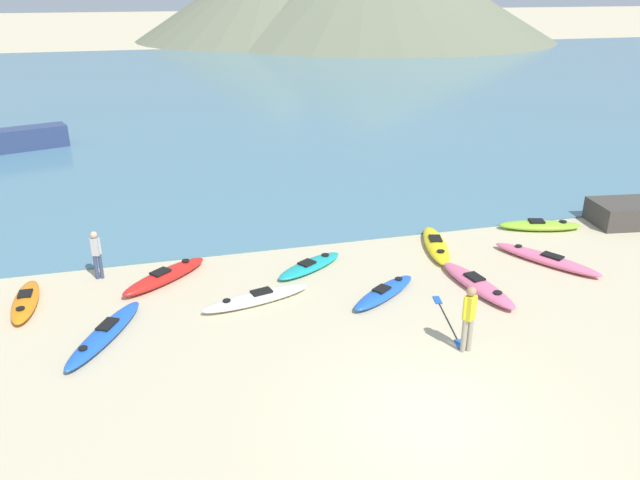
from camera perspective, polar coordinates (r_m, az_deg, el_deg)
ground_plane at (r=13.55m, az=10.08°, el=-15.80°), size 400.00×400.00×0.00m
bay_water at (r=54.79m, az=-10.09°, el=13.47°), size 160.00×70.00×0.06m
kayak_on_sand_0 at (r=17.91m, az=5.88°, el=-4.78°), size 2.59×2.09×0.34m
kayak_on_sand_1 at (r=21.15m, az=20.00°, el=-1.65°), size 2.34×3.44×0.35m
kayak_on_sand_2 at (r=19.14m, az=-25.33°, el=-5.09°), size 0.67×2.62×0.36m
kayak_on_sand_3 at (r=17.58m, az=-5.83°, el=-5.31°), size 3.24×1.38×0.35m
kayak_on_sand_4 at (r=23.97m, az=19.47°, el=1.27°), size 3.03×1.57×0.36m
kayak_on_sand_5 at (r=21.32m, az=10.55°, el=-0.43°), size 1.53×3.28×0.34m
kayak_on_sand_6 at (r=19.26m, az=-13.99°, el=-3.21°), size 2.83×2.52×0.41m
kayak_on_sand_7 at (r=19.49m, az=-0.94°, el=-2.35°), size 2.61×2.03×0.30m
kayak_on_sand_8 at (r=16.73m, az=-19.09°, el=-8.08°), size 2.12×3.32×0.35m
kayak_on_sand_9 at (r=18.80m, az=14.20°, el=-3.96°), size 1.17×3.34×0.37m
person_near_foreground at (r=15.34m, az=13.46°, el=-6.67°), size 0.35×0.30×1.75m
person_near_waterline at (r=19.76m, az=-19.78°, el=-1.03°), size 0.31×0.23×1.53m
moored_boat_0 at (r=36.97m, az=-26.56°, el=8.15°), size 5.88×3.12×1.14m
loose_paddle at (r=17.00m, az=11.62°, el=-7.24°), size 0.73×2.76×0.03m
shoreline_rock at (r=25.90m, az=26.85°, el=2.25°), size 3.33×2.16×0.84m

